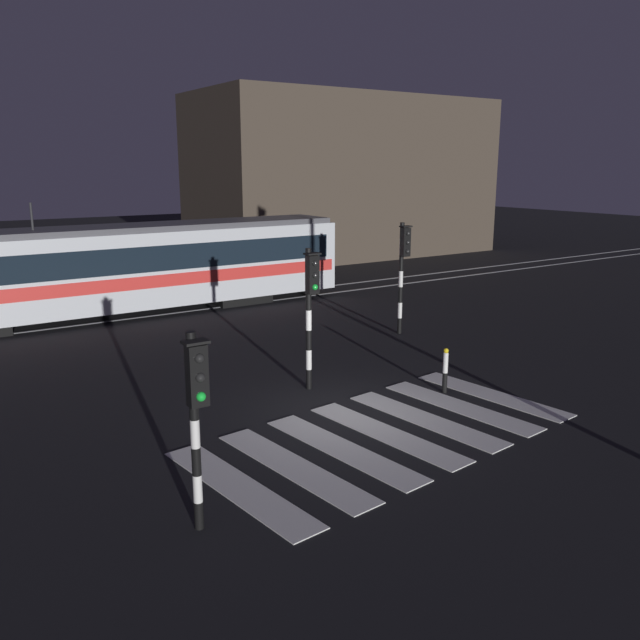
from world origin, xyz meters
name	(u,v)px	position (x,y,z in m)	size (l,w,h in m)	color
ground_plane	(343,411)	(0.00, 0.00, 0.00)	(120.00, 120.00, 0.00)	black
rail_near	(159,315)	(0.00, 11.60, 0.01)	(80.00, 0.12, 0.03)	#59595E
rail_far	(145,308)	(0.00, 13.03, 0.01)	(80.00, 0.12, 0.03)	#59595E
crosswalk_zebra	(386,433)	(0.00, -1.51, 0.01)	(8.26, 4.85, 0.02)	silver
traffic_light_corner_far_right	(403,261)	(5.60, 4.60, 2.37)	(0.36, 0.42, 3.59)	black
traffic_light_corner_near_left	(196,404)	(-4.63, -2.84, 2.02)	(0.36, 0.42, 3.07)	black
traffic_light_median_centre	(311,298)	(0.20, 1.63, 2.28)	(0.36, 0.42, 3.46)	black
tram	(115,268)	(-1.25, 12.31, 1.75)	(17.62, 2.58, 4.15)	silver
bollard_island_edge	(445,370)	(2.77, -0.33, 0.56)	(0.12, 0.12, 1.11)	black
building_backdrop	(344,177)	(15.67, 21.87, 4.62)	(17.85, 8.00, 9.24)	#42382D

